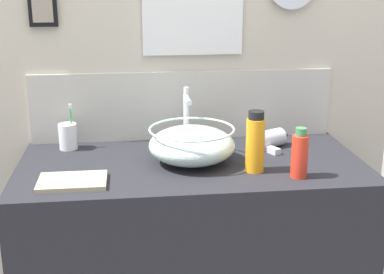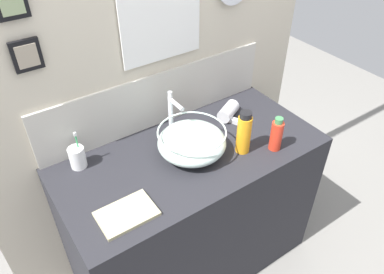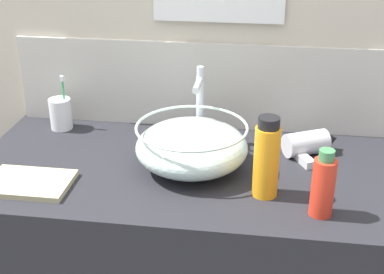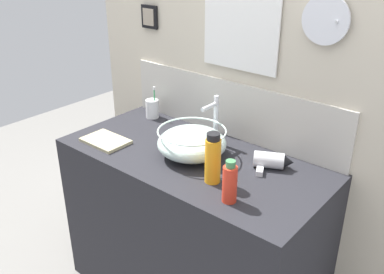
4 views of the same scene
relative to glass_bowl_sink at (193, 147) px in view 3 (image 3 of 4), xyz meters
name	(u,v)px [view 3 (image 3 of 4)]	position (x,y,z in m)	size (l,w,h in m)	color
back_panel	(207,3)	(0.00, 0.34, 0.34)	(1.85, 0.09, 2.57)	beige
glass_bowl_sink	(193,147)	(0.00, 0.00, 0.00)	(0.32, 0.32, 0.14)	silver
faucet	(201,101)	(0.00, 0.17, 0.07)	(0.02, 0.12, 0.25)	silver
hair_drier	(310,144)	(0.34, 0.15, -0.04)	(0.19, 0.18, 0.07)	silver
toothbrush_cup	(61,114)	(-0.48, 0.22, -0.02)	(0.07, 0.07, 0.19)	white
lotion_bottle	(323,185)	(0.35, -0.19, 0.01)	(0.06, 0.06, 0.18)	red
spray_bottle	(267,158)	(0.21, -0.12, 0.04)	(0.07, 0.07, 0.22)	orange
hand_towel	(29,183)	(-0.43, -0.16, -0.06)	(0.23, 0.16, 0.02)	tan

